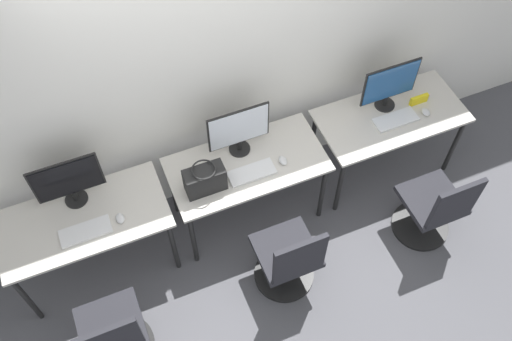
% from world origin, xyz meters
% --- Properties ---
extents(ground_plane, '(20.00, 20.00, 0.00)m').
position_xyz_m(ground_plane, '(0.00, 0.00, 0.00)').
color(ground_plane, '#4C4C51').
extents(wall_back, '(12.00, 0.05, 2.80)m').
position_xyz_m(wall_back, '(0.00, 0.73, 1.40)').
color(wall_back, silver).
rests_on(wall_back, ground_plane).
extents(desk_left, '(1.21, 0.61, 0.72)m').
position_xyz_m(desk_left, '(-1.27, 0.30, 0.64)').
color(desk_left, '#BCB7AD').
rests_on(desk_left, ground_plane).
extents(monitor_left, '(0.48, 0.17, 0.44)m').
position_xyz_m(monitor_left, '(-1.27, 0.49, 0.96)').
color(monitor_left, black).
rests_on(monitor_left, desk_left).
extents(keyboard_left, '(0.36, 0.15, 0.02)m').
position_xyz_m(keyboard_left, '(-1.27, 0.19, 0.73)').
color(keyboard_left, silver).
rests_on(keyboard_left, desk_left).
extents(mouse_left, '(0.06, 0.09, 0.03)m').
position_xyz_m(mouse_left, '(-1.02, 0.20, 0.74)').
color(mouse_left, silver).
rests_on(mouse_left, desk_left).
extents(office_chair_left, '(0.48, 0.48, 0.89)m').
position_xyz_m(office_chair_left, '(-1.31, -0.48, 0.36)').
color(office_chair_left, black).
rests_on(office_chair_left, ground_plane).
extents(desk_center, '(1.21, 0.61, 0.72)m').
position_xyz_m(desk_center, '(0.00, 0.30, 0.64)').
color(desk_center, '#BCB7AD').
rests_on(desk_center, ground_plane).
extents(monitor_center, '(0.48, 0.17, 0.44)m').
position_xyz_m(monitor_center, '(0.00, 0.46, 0.96)').
color(monitor_center, black).
rests_on(monitor_center, desk_center).
extents(keyboard_center, '(0.36, 0.15, 0.02)m').
position_xyz_m(keyboard_center, '(0.00, 0.21, 0.73)').
color(keyboard_center, silver).
rests_on(keyboard_center, desk_center).
extents(mouse_center, '(0.06, 0.09, 0.03)m').
position_xyz_m(mouse_center, '(0.26, 0.22, 0.74)').
color(mouse_center, silver).
rests_on(mouse_center, desk_center).
extents(office_chair_center, '(0.48, 0.48, 0.89)m').
position_xyz_m(office_chair_center, '(0.05, -0.41, 0.36)').
color(office_chair_center, black).
rests_on(office_chair_center, ground_plane).
extents(desk_right, '(1.21, 0.61, 0.72)m').
position_xyz_m(desk_right, '(1.27, 0.30, 0.64)').
color(desk_right, '#BCB7AD').
rests_on(desk_right, ground_plane).
extents(monitor_right, '(0.48, 0.17, 0.44)m').
position_xyz_m(monitor_right, '(1.27, 0.42, 0.96)').
color(monitor_right, black).
rests_on(monitor_right, desk_right).
extents(keyboard_right, '(0.36, 0.15, 0.02)m').
position_xyz_m(keyboard_right, '(1.27, 0.24, 0.73)').
color(keyboard_right, silver).
rests_on(keyboard_right, desk_right).
extents(mouse_right, '(0.06, 0.09, 0.03)m').
position_xyz_m(mouse_right, '(1.53, 0.22, 0.74)').
color(mouse_right, silver).
rests_on(mouse_right, desk_right).
extents(office_chair_right, '(0.48, 0.48, 0.89)m').
position_xyz_m(office_chair_right, '(1.30, -0.44, 0.36)').
color(office_chair_right, black).
rests_on(office_chair_right, ground_plane).
extents(handbag, '(0.30, 0.18, 0.25)m').
position_xyz_m(handbag, '(-0.36, 0.21, 0.84)').
color(handbag, black).
rests_on(handbag, desk_center).
extents(placard_right, '(0.16, 0.03, 0.08)m').
position_xyz_m(placard_right, '(1.54, 0.34, 0.76)').
color(placard_right, yellow).
rests_on(placard_right, desk_right).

